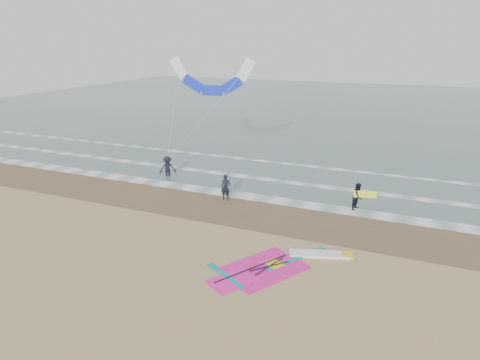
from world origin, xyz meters
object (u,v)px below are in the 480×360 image
at_px(person_standing, 226,187).
at_px(surf_kite, 212,80).
at_px(person_walking, 358,196).
at_px(windsurf_rig, 280,265).
at_px(person_wading, 167,164).

relative_size(person_standing, surf_kite, 0.23).
height_order(person_standing, surf_kite, surf_kite).
bearing_deg(person_walking, surf_kite, 88.99).
xyz_separation_m(windsurf_rig, person_standing, (-5.69, 6.56, 0.77)).
bearing_deg(person_walking, person_standing, 119.13).
relative_size(windsurf_rig, person_standing, 3.66).
xyz_separation_m(person_walking, person_wading, (-13.78, 1.11, 0.12)).
distance_m(person_standing, surf_kite, 8.85).
bearing_deg(windsurf_rig, surf_kite, 127.65).
xyz_separation_m(windsurf_rig, person_walking, (2.15, 8.18, 0.77)).
height_order(windsurf_rig, person_walking, person_walking).
xyz_separation_m(person_standing, surf_kite, (-3.56, 5.42, 6.02)).
relative_size(person_standing, person_walking, 1.00).
height_order(windsurf_rig, surf_kite, surf_kite).
bearing_deg(person_wading, windsurf_rig, -75.76).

